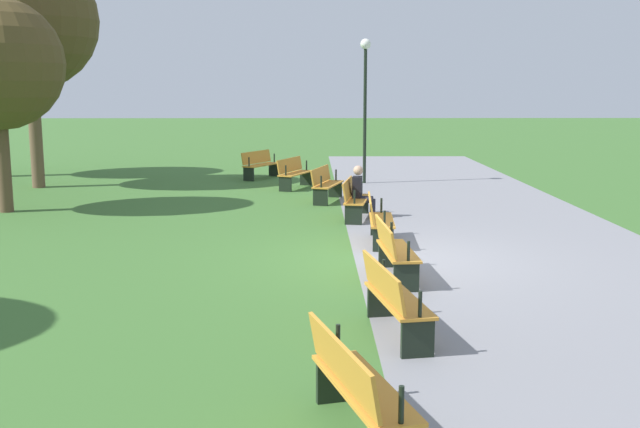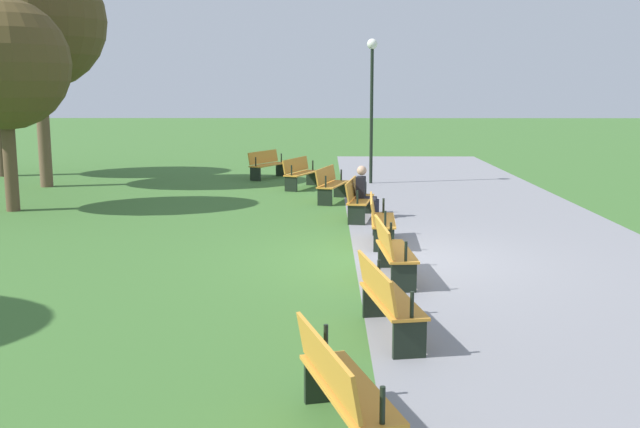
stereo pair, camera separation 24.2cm
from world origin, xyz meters
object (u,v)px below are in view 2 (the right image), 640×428
Objects in this scene: bench_3 at (358,198)px; bench_5 at (392,250)px; bench_6 at (387,299)px; tree_3 at (3,65)px; person_seated at (365,190)px; lamp_post at (372,85)px; bench_2 at (331,184)px; bench_0 at (267,164)px; bench_7 at (341,386)px; tree_4 at (37,22)px; bench_4 at (380,219)px; bench_1 at (300,172)px.

bench_3 is 5.42m from bench_5.
bench_6 is 0.34× the size of tree_3.
tree_3 is (-0.94, -8.44, 2.84)m from person_seated.
bench_2 is at bearing -18.80° from lamp_post.
bench_0 and bench_6 have the same top height.
tree_3 reaches higher than bench_7.
person_seated reaches higher than bench_3.
tree_4 reaches higher than bench_3.
person_seated reaches higher than bench_0.
bench_2 is at bearing 51.21° from bench_0.
bench_3 is (7.65, 2.66, 0.00)m from bench_0.
bench_2 is 5.42m from bench_4.
bench_4 is 5.42m from bench_6.
bench_0 is 0.98× the size of bench_3.
bench_6 is (8.10, 0.00, 0.00)m from bench_3.
tree_3 is at bearing -86.72° from person_seated.
lamp_post reaches higher than bench_5.
bench_0 is 9.17m from tree_3.
bench_3 is at bearing -170.41° from bench_4.
bench_2 is at bearing 173.57° from bench_6.
bench_6 is 2.71m from bench_7.
tree_3 is at bearing -163.00° from bench_7.
bench_2 is 0.34× the size of tree_3.
tree_4 is at bearing -92.50° from bench_2.
bench_7 is at bearing -3.17° from bench_4.
bench_3 is 1.02× the size of bench_4.
bench_0 and bench_4 have the same top height.
bench_5 is (2.71, 0.00, 0.00)m from bench_4.
bench_5 is at bearing -1.83° from lamp_post.
bench_3 and bench_7 have the same top height.
tree_3 is at bearing -147.53° from bench_6.
bench_4 is at bearing 157.58° from bench_7.
bench_2 and bench_5 have the same top height.
lamp_post is at bearing 141.29° from bench_1.
bench_4 is 13.21m from tree_4.
lamp_post is at bearing 174.96° from bench_5.
bench_6 is at bearing 9.62° from bench_3.
bench_6 is (2.70, -0.30, 0.00)m from bench_5.
bench_3 is 0.26m from person_seated.
person_seated reaches higher than bench_7.
person_seated is (-0.12, 0.16, 0.17)m from bench_3.
tree_3 reaches higher than bench_5.
bench_0 is at bearing 139.54° from tree_3.
bench_1 is 2.71m from bench_2.
bench_1 is at bearing 167.15° from bench_7.
lamp_post is at bearing 95.27° from tree_4.
bench_1 is 1.00× the size of bench_6.
bench_3 is at bearing 160.77° from bench_7.
bench_3 is (2.65, 0.60, 0.00)m from bench_2.
bench_4 is at bearing 25.61° from bench_2.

